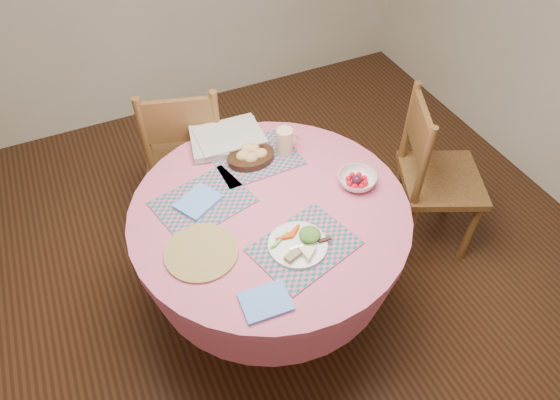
{
  "coord_description": "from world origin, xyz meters",
  "views": [
    {
      "loc": [
        -0.58,
        -1.37,
        2.35
      ],
      "look_at": [
        0.05,
        0.0,
        0.78
      ],
      "focal_mm": 32.0,
      "sensor_mm": 36.0,
      "label": 1
    }
  ],
  "objects_px": {
    "dinner_plate": "(300,244)",
    "chair_right": "(433,174)",
    "fruit_bowl": "(357,180)",
    "dining_table": "(270,237)",
    "latte_mug": "(285,141)",
    "wicker_trivet": "(201,252)",
    "chair_back": "(187,150)",
    "bread_bowl": "(251,155)"
  },
  "relations": [
    {
      "from": "fruit_bowl",
      "to": "dining_table",
      "type": "bearing_deg",
      "value": 175.82
    },
    {
      "from": "chair_right",
      "to": "fruit_bowl",
      "type": "height_order",
      "value": "chair_right"
    },
    {
      "from": "dining_table",
      "to": "bread_bowl",
      "type": "distance_m",
      "value": 0.4
    },
    {
      "from": "chair_back",
      "to": "latte_mug",
      "type": "height_order",
      "value": "chair_back"
    },
    {
      "from": "chair_right",
      "to": "wicker_trivet",
      "type": "bearing_deg",
      "value": 122.1
    },
    {
      "from": "bread_bowl",
      "to": "latte_mug",
      "type": "height_order",
      "value": "latte_mug"
    },
    {
      "from": "latte_mug",
      "to": "fruit_bowl",
      "type": "xyz_separation_m",
      "value": [
        0.2,
        -0.34,
        -0.05
      ]
    },
    {
      "from": "chair_right",
      "to": "dining_table",
      "type": "bearing_deg",
      "value": 118.52
    },
    {
      "from": "dining_table",
      "to": "fruit_bowl",
      "type": "xyz_separation_m",
      "value": [
        0.42,
        -0.03,
        0.22
      ]
    },
    {
      "from": "dinner_plate",
      "to": "chair_back",
      "type": "bearing_deg",
      "value": 99.62
    },
    {
      "from": "wicker_trivet",
      "to": "dinner_plate",
      "type": "relative_size",
      "value": 1.2
    },
    {
      "from": "dining_table",
      "to": "bread_bowl",
      "type": "relative_size",
      "value": 5.39
    },
    {
      "from": "latte_mug",
      "to": "chair_right",
      "type": "bearing_deg",
      "value": -16.59
    },
    {
      "from": "wicker_trivet",
      "to": "bread_bowl",
      "type": "relative_size",
      "value": 1.3
    },
    {
      "from": "dinner_plate",
      "to": "chair_right",
      "type": "bearing_deg",
      "value": 18.39
    },
    {
      "from": "dinner_plate",
      "to": "latte_mug",
      "type": "bearing_deg",
      "value": 70.73
    },
    {
      "from": "dining_table",
      "to": "chair_back",
      "type": "distance_m",
      "value": 0.83
    },
    {
      "from": "chair_right",
      "to": "chair_back",
      "type": "distance_m",
      "value": 1.37
    },
    {
      "from": "bread_bowl",
      "to": "fruit_bowl",
      "type": "bearing_deg",
      "value": -43.34
    },
    {
      "from": "dining_table",
      "to": "chair_right",
      "type": "distance_m",
      "value": 1.0
    },
    {
      "from": "dining_table",
      "to": "wicker_trivet",
      "type": "xyz_separation_m",
      "value": [
        -0.35,
        -0.11,
        0.2
      ]
    },
    {
      "from": "bread_bowl",
      "to": "chair_right",
      "type": "bearing_deg",
      "value": -14.65
    },
    {
      "from": "latte_mug",
      "to": "bread_bowl",
      "type": "bearing_deg",
      "value": 174.56
    },
    {
      "from": "dining_table",
      "to": "dinner_plate",
      "type": "height_order",
      "value": "dinner_plate"
    },
    {
      "from": "wicker_trivet",
      "to": "bread_bowl",
      "type": "distance_m",
      "value": 0.59
    },
    {
      "from": "dining_table",
      "to": "bread_bowl",
      "type": "bearing_deg",
      "value": 81.72
    },
    {
      "from": "chair_back",
      "to": "dinner_plate",
      "type": "height_order",
      "value": "chair_back"
    },
    {
      "from": "chair_right",
      "to": "chair_back",
      "type": "bearing_deg",
      "value": 81.68
    },
    {
      "from": "chair_back",
      "to": "fruit_bowl",
      "type": "xyz_separation_m",
      "value": [
        0.58,
        -0.85,
        0.27
      ]
    },
    {
      "from": "chair_back",
      "to": "wicker_trivet",
      "type": "xyz_separation_m",
      "value": [
        -0.19,
        -0.93,
        0.25
      ]
    },
    {
      "from": "dining_table",
      "to": "chair_right",
      "type": "height_order",
      "value": "chair_right"
    },
    {
      "from": "chair_right",
      "to": "dinner_plate",
      "type": "xyz_separation_m",
      "value": [
        -0.98,
        -0.32,
        0.27
      ]
    },
    {
      "from": "chair_right",
      "to": "fruit_bowl",
      "type": "distance_m",
      "value": 0.65
    },
    {
      "from": "chair_back",
      "to": "dinner_plate",
      "type": "bearing_deg",
      "value": 115.55
    },
    {
      "from": "wicker_trivet",
      "to": "bread_bowl",
      "type": "xyz_separation_m",
      "value": [
        0.4,
        0.43,
        0.03
      ]
    },
    {
      "from": "chair_back",
      "to": "latte_mug",
      "type": "relative_size",
      "value": 7.3
    },
    {
      "from": "wicker_trivet",
      "to": "fruit_bowl",
      "type": "bearing_deg",
      "value": 5.96
    },
    {
      "from": "chair_back",
      "to": "wicker_trivet",
      "type": "height_order",
      "value": "chair_back"
    },
    {
      "from": "chair_back",
      "to": "bread_bowl",
      "type": "bearing_deg",
      "value": 128.42
    },
    {
      "from": "wicker_trivet",
      "to": "bread_bowl",
      "type": "height_order",
      "value": "bread_bowl"
    },
    {
      "from": "dining_table",
      "to": "fruit_bowl",
      "type": "bearing_deg",
      "value": -4.18
    },
    {
      "from": "dining_table",
      "to": "chair_right",
      "type": "relative_size",
      "value": 1.29
    }
  ]
}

